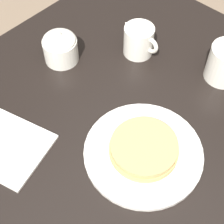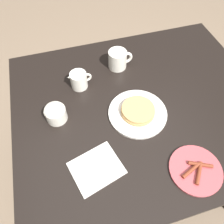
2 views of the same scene
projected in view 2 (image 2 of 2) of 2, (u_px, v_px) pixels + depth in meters
ground_plane at (131, 164)px, 1.61m from camera, size 8.00×8.00×0.00m
dining_table at (140, 118)px, 1.10m from camera, size 1.16×0.98×0.74m
pancake_plate at (138, 112)px, 0.96m from camera, size 0.26×0.26×0.04m
side_plate_bacon at (196, 170)px, 0.82m from camera, size 0.20×0.20×0.02m
coffee_mug at (118, 59)px, 1.10m from camera, size 0.13×0.09×0.09m
creamer_pitcher at (79, 80)px, 1.03m from camera, size 0.12×0.08×0.09m
sugar_bowl at (55, 113)px, 0.92m from camera, size 0.09×0.09×0.09m
napkin at (96, 168)px, 0.82m from camera, size 0.22×0.19×0.01m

